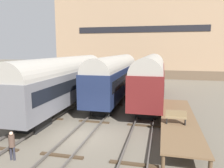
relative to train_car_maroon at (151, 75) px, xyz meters
name	(u,v)px	position (x,y,z in m)	size (l,w,h in m)	color
ground_plane	(81,136)	(-4.11, -11.47, -3.06)	(200.00, 200.00, 0.00)	#60594C
track_left	(29,129)	(-8.21, -11.47, -2.92)	(2.60, 60.00, 0.26)	#4C4742
track_middle	(81,134)	(-4.11, -11.47, -2.92)	(2.60, 60.00, 0.26)	#4C4742
track_right	(140,140)	(0.00, -11.47, -2.92)	(2.60, 60.00, 0.26)	#4C4742
train_car_maroon	(151,75)	(0.00, 0.00, 0.00)	(2.95, 17.34, 5.36)	black
train_car_navy	(115,75)	(-4.11, -0.38, -0.04)	(2.88, 16.51, 5.28)	black
train_car_grey	(64,80)	(-8.21, -5.25, -0.07)	(3.01, 17.08, 5.26)	black
station_platform	(178,119)	(2.55, -8.89, -2.15)	(2.47, 12.02, 1.00)	brown
bench	(176,117)	(2.29, -10.21, -1.58)	(1.40, 0.40, 0.91)	brown
person_worker	(12,143)	(-6.52, -15.45, -2.08)	(0.32, 0.32, 1.63)	#282833
warehouse_building	(143,35)	(-3.24, 25.18, 6.00)	(37.32, 10.59, 18.11)	brown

